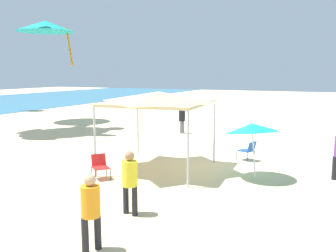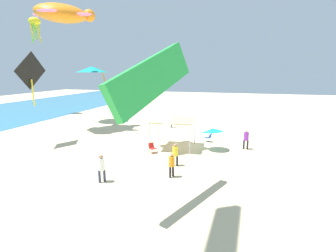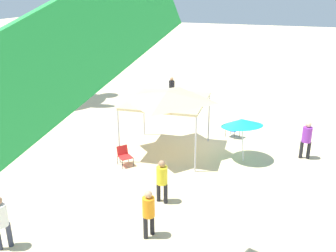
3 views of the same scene
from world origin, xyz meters
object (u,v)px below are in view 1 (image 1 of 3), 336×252
at_px(beach_umbrella, 252,128).
at_px(folding_chair_facing_ocean, 248,149).
at_px(person_beachcomber, 182,117).
at_px(person_near_umbrella, 130,178).
at_px(canopy_tent, 159,98).
at_px(folding_chair_left_of_tent, 100,165).
at_px(person_far_stroller, 91,206).
at_px(kite_delta_teal, 46,26).

distance_m(beach_umbrella, folding_chair_facing_ocean, 2.86).
bearing_deg(person_beachcomber, person_near_umbrella, -159.64).
height_order(canopy_tent, folding_chair_left_of_tent, canopy_tent).
xyz_separation_m(folding_chair_facing_ocean, person_beachcomber, (5.22, 5.11, 0.47)).
height_order(folding_chair_left_of_tent, person_beachcomber, person_beachcomber).
bearing_deg(person_far_stroller, person_near_umbrella, 32.10).
xyz_separation_m(canopy_tent, person_near_umbrella, (-4.28, -1.28, -1.69)).
xyz_separation_m(folding_chair_facing_ocean, person_near_umbrella, (-7.02, 1.46, 0.50)).
xyz_separation_m(canopy_tent, folding_chair_facing_ocean, (2.74, -2.74, -2.18)).
height_order(folding_chair_facing_ocean, kite_delta_teal, kite_delta_teal).
height_order(beach_umbrella, folding_chair_facing_ocean, beach_umbrella).
xyz_separation_m(beach_umbrella, person_beachcomber, (7.70, 5.75, -0.80)).
relative_size(canopy_tent, person_beachcomber, 2.30).
distance_m(person_far_stroller, kite_delta_teal, 21.93).
distance_m(beach_umbrella, folding_chair_left_of_tent, 5.32).
height_order(canopy_tent, person_beachcomber, canopy_tent).
height_order(person_near_umbrella, kite_delta_teal, kite_delta_teal).
relative_size(person_near_umbrella, person_far_stroller, 1.03).
height_order(folding_chair_left_of_tent, person_near_umbrella, person_near_umbrella).
xyz_separation_m(folding_chair_left_of_tent, folding_chair_facing_ocean, (4.66, -4.05, 0.00)).
bearing_deg(canopy_tent, person_near_umbrella, -163.35).
bearing_deg(folding_chair_left_of_tent, person_near_umbrella, -91.68).
bearing_deg(folding_chair_left_of_tent, folding_chair_facing_ocean, -0.24).
bearing_deg(folding_chair_facing_ocean, beach_umbrella, 35.59).
bearing_deg(person_beachcomber, person_far_stroller, -160.82).
distance_m(beach_umbrella, person_far_stroller, 6.85).
distance_m(folding_chair_facing_ocean, person_far_stroller, 9.12).
relative_size(beach_umbrella, folding_chair_facing_ocean, 2.55).
xyz_separation_m(person_beachcomber, kite_delta_teal, (0.77, 10.90, 5.93)).
bearing_deg(person_near_umbrella, folding_chair_left_of_tent, -32.06).
xyz_separation_m(canopy_tent, person_beachcomber, (7.96, 2.37, -1.71)).
xyz_separation_m(canopy_tent, kite_delta_teal, (8.73, 13.27, 4.21)).
bearing_deg(person_far_stroller, beach_umbrella, 8.70).
bearing_deg(kite_delta_teal, person_beachcomber, 120.20).
xyz_separation_m(person_near_umbrella, kite_delta_teal, (13.02, 14.55, 5.90)).
bearing_deg(kite_delta_teal, folding_chair_left_of_tent, 82.55).
height_order(folding_chair_left_of_tent, person_far_stroller, person_far_stroller).
xyz_separation_m(folding_chair_left_of_tent, person_far_stroller, (-4.37, -2.87, 0.47)).
bearing_deg(folding_chair_facing_ocean, person_far_stroller, 13.80).
bearing_deg(person_far_stroller, folding_chair_facing_ocean, 16.73).
relative_size(folding_chair_left_of_tent, kite_delta_teal, 0.14).
height_order(beach_umbrella, kite_delta_teal, kite_delta_teal).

